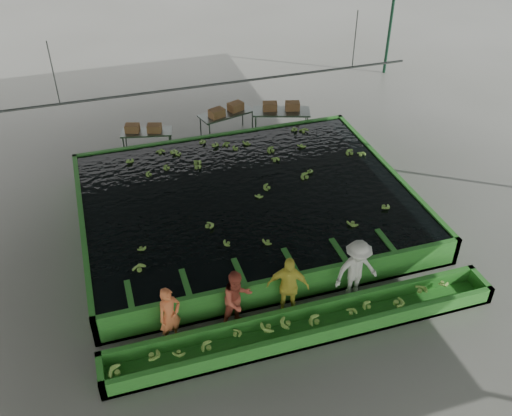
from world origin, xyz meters
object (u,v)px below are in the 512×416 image
object	(u,v)px
sorting_trough	(306,326)
box_stack_mid	(226,113)
box_stack_right	(281,110)
packing_table_mid	(227,124)
worker_c	(288,287)
packing_table_right	(281,122)
box_stack_left	(144,132)
flotation_tank	(246,204)
worker_b	(237,299)
packing_table_left	(148,141)
worker_a	(170,316)
worker_d	(356,271)

from	to	relation	value
sorting_trough	box_stack_mid	world-z (taller)	box_stack_mid
box_stack_right	packing_table_mid	bearing A→B (deg)	167.45
sorting_trough	worker_c	distance (m)	1.05
packing_table_mid	packing_table_right	world-z (taller)	packing_table_right
sorting_trough	box_stack_left	bearing A→B (deg)	103.39
box_stack_left	flotation_tank	bearing A→B (deg)	-64.38
worker_b	box_stack_mid	bearing A→B (deg)	59.88
packing_table_left	box_stack_right	bearing A→B (deg)	-1.04
worker_b	box_stack_left	world-z (taller)	worker_b
box_stack_mid	worker_a	bearing A→B (deg)	-112.49
worker_b	packing_table_right	bearing A→B (deg)	47.82
worker_c	box_stack_right	distance (m)	9.72
flotation_tank	box_stack_left	world-z (taller)	box_stack_left
worker_b	packing_table_mid	bearing A→B (deg)	59.89
worker_d	box_stack_mid	xyz separation A→B (m)	(-0.85, 9.62, 0.04)
worker_b	packing_table_mid	world-z (taller)	worker_b
flotation_tank	box_stack_left	xyz separation A→B (m)	(-2.41, 5.03, 0.39)
worker_a	box_stack_mid	bearing A→B (deg)	44.62
flotation_tank	box_stack_mid	size ratio (longest dim) A/B	6.90
packing_table_mid	box_stack_left	size ratio (longest dim) A/B	1.60
sorting_trough	packing_table_right	distance (m)	10.33
worker_b	packing_table_right	xyz separation A→B (m)	(4.38, 9.13, -0.35)
worker_a	box_stack_left	xyz separation A→B (m)	(0.77, 9.33, 0.03)
box_stack_mid	flotation_tank	bearing A→B (deg)	-98.61
sorting_trough	worker_c	xyz separation A→B (m)	(-0.21, 0.80, 0.65)
sorting_trough	box_stack_right	xyz separation A→B (m)	(2.88, 10.02, 0.75)
worker_c	packing_table_left	distance (m)	9.56
worker_c	packing_table_right	xyz separation A→B (m)	(3.07, 9.13, -0.40)
worker_a	packing_table_left	world-z (taller)	worker_a
box_stack_right	packing_table_right	bearing A→B (deg)	-102.23
sorting_trough	worker_c	bearing A→B (deg)	104.72
sorting_trough	box_stack_mid	distance (m)	10.47
worker_c	packing_table_left	size ratio (longest dim) A/B	0.97
packing_table_mid	box_stack_right	world-z (taller)	box_stack_right
sorting_trough	box_stack_mid	xyz separation A→B (m)	(0.80, 10.42, 0.71)
worker_b	box_stack_right	distance (m)	10.22
box_stack_left	box_stack_mid	size ratio (longest dim) A/B	0.91
box_stack_right	sorting_trough	bearing A→B (deg)	-106.05
worker_d	box_stack_right	xyz separation A→B (m)	(1.23, 9.22, 0.08)
box_stack_mid	box_stack_right	world-z (taller)	box_stack_right
worker_b	packing_table_right	size ratio (longest dim) A/B	0.77
worker_d	packing_table_mid	distance (m)	9.73
worker_b	box_stack_left	xyz separation A→B (m)	(-0.89, 9.33, -0.00)
worker_b	packing_table_mid	size ratio (longest dim) A/B	0.80
worker_b	worker_c	size ratio (longest dim) A/B	0.94
worker_a	worker_c	world-z (taller)	worker_c
worker_a	box_stack_right	bearing A→B (deg)	33.80
box_stack_mid	box_stack_right	bearing A→B (deg)	-10.83
packing_table_mid	box_stack_right	distance (m)	2.18
worker_c	packing_table_mid	xyz separation A→B (m)	(1.03, 9.68, -0.42)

